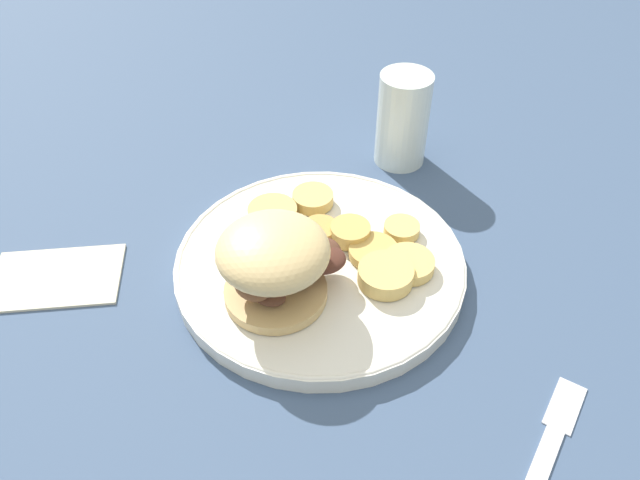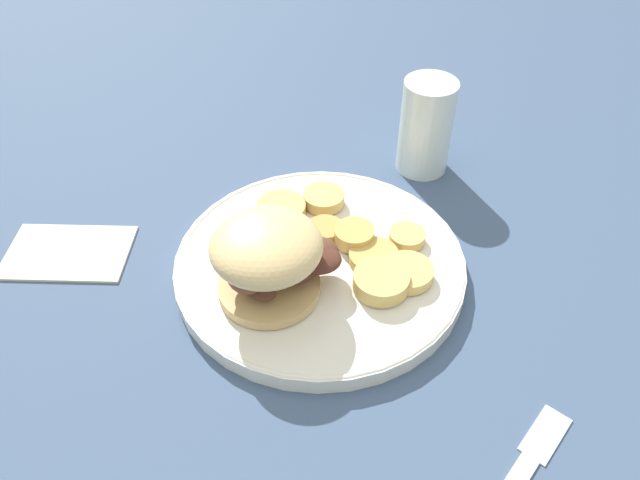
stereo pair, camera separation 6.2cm
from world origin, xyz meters
The scene contains 14 objects.
ground_plane centered at (0.00, 0.00, 0.00)m, with size 4.00×4.00×0.00m, color #3D5170.
dinner_plate centered at (0.00, 0.00, 0.01)m, with size 0.30×0.30×0.02m.
sandwich centered at (0.06, -0.01, 0.06)m, with size 0.13×0.11×0.08m.
potato_round_0 centered at (-0.03, 0.05, 0.02)m, with size 0.05×0.05×0.01m, color tan.
potato_round_1 centered at (-0.07, -0.05, 0.03)m, with size 0.05×0.05×0.01m, color #DBB766.
potato_round_2 centered at (-0.04, 0.01, 0.03)m, with size 0.04×0.04×0.02m, color tan.
potato_round_3 centered at (-0.03, 0.09, 0.03)m, with size 0.05×0.05×0.01m, color #DBB766.
potato_round_4 centered at (-0.03, -0.07, 0.03)m, with size 0.05×0.05×0.01m, color #DBB766.
potato_round_5 centered at (-0.03, -0.02, 0.02)m, with size 0.04×0.04×0.01m, color tan.
potato_round_6 centered at (-0.07, 0.06, 0.02)m, with size 0.04×0.04×0.01m, color #DBB766.
potato_round_7 centered at (0.00, 0.07, 0.03)m, with size 0.05×0.05×0.02m, color #DBB766.
fork centered at (0.10, 0.25, 0.00)m, with size 0.16×0.03×0.00m.
drinking_glass centered at (-0.22, 0.00, 0.06)m, with size 0.06×0.06×0.12m.
napkin centered at (0.13, -0.24, 0.00)m, with size 0.13×0.08×0.01m, color beige.
Camera 2 is at (0.37, 0.26, 0.47)m, focal length 35.00 mm.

